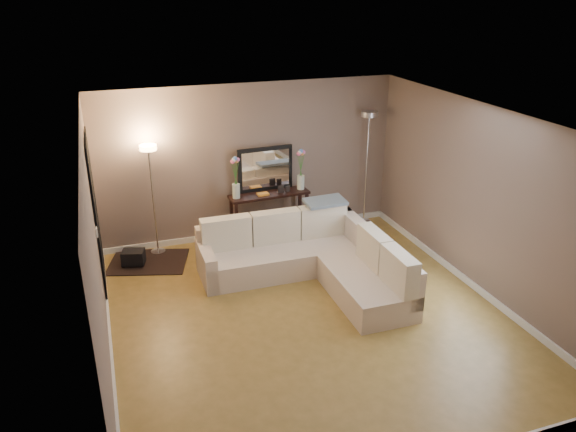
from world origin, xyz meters
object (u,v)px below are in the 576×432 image
object	(u,v)px
console_table	(265,214)
floor_lamp_lit	(151,178)
sectional_sofa	(312,258)
floor_lamp_unlit	(368,146)

from	to	relation	value
console_table	floor_lamp_lit	bearing A→B (deg)	177.30
sectional_sofa	console_table	world-z (taller)	sectional_sofa
console_table	floor_lamp_unlit	size ratio (longest dim) A/B	0.67
console_table	floor_lamp_lit	size ratio (longest dim) A/B	0.76
floor_lamp_unlit	console_table	bearing A→B (deg)	-176.07
sectional_sofa	floor_lamp_unlit	size ratio (longest dim) A/B	1.22
floor_lamp_lit	floor_lamp_unlit	world-z (taller)	floor_lamp_unlit
console_table	floor_lamp_unlit	bearing A→B (deg)	3.93
sectional_sofa	floor_lamp_lit	bearing A→B (deg)	142.15
sectional_sofa	floor_lamp_unlit	world-z (taller)	floor_lamp_unlit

